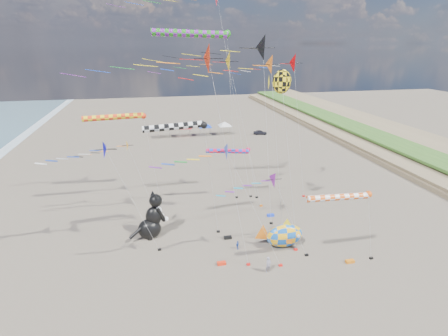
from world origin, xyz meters
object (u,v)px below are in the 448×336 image
child_green (287,239)px  person_adult (268,265)px  parked_car (260,132)px  fish_inflatable (284,236)px  cat_inflatable (151,215)px  child_blue (238,245)px

child_green → person_adult: bearing=-113.0°
parked_car → person_adult: bearing=177.0°
person_adult → parked_car: person_adult is taller
fish_inflatable → child_green: (0.71, 0.62, -0.85)m
fish_inflatable → person_adult: fish_inflatable is taller
cat_inflatable → person_adult: (11.11, -9.50, -1.90)m
person_adult → parked_car: 56.23m
fish_inflatable → person_adult: (-3.22, -4.05, -0.57)m
cat_inflatable → parked_car: (27.63, 44.25, -2.19)m
child_green → child_blue: child_green is taller
fish_inflatable → person_adult: 5.21m
cat_inflatable → fish_inflatable: bearing=-45.1°
cat_inflatable → parked_car: bearing=33.7°
child_blue → parked_car: size_ratio=0.31×
cat_inflatable → child_green: size_ratio=4.86×
cat_inflatable → fish_inflatable: size_ratio=0.98×
fish_inflatable → child_blue: bearing=173.2°
person_adult → child_green: bearing=26.4°
person_adult → child_blue: size_ratio=1.67×
cat_inflatable → child_green: (15.04, -4.83, -2.19)m
cat_inflatable → child_green: cat_inflatable is taller
person_adult → child_green: size_ratio=1.51×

